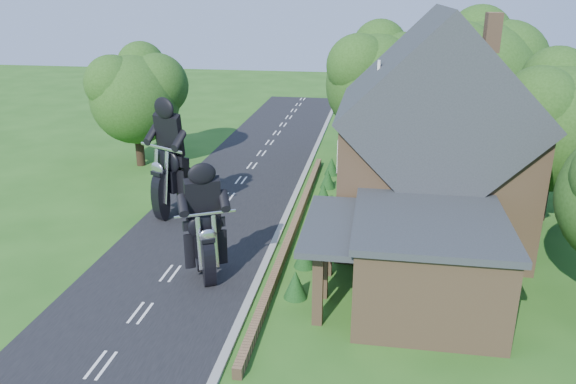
% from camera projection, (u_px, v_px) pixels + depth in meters
% --- Properties ---
extents(ground, '(120.00, 120.00, 0.00)m').
position_uv_depth(ground, '(170.00, 274.00, 22.81)').
color(ground, '#245417').
rests_on(ground, ground).
extents(road, '(7.00, 80.00, 0.02)m').
position_uv_depth(road, '(170.00, 273.00, 22.81)').
color(road, black).
rests_on(road, ground).
extents(kerb, '(0.30, 80.00, 0.12)m').
position_uv_depth(kerb, '(258.00, 279.00, 22.24)').
color(kerb, gray).
rests_on(kerb, ground).
extents(garden_wall, '(0.30, 22.00, 0.40)m').
position_uv_depth(garden_wall, '(294.00, 228.00, 26.73)').
color(garden_wall, brown).
rests_on(garden_wall, ground).
extents(house, '(9.54, 8.64, 10.24)m').
position_uv_depth(house, '(433.00, 143.00, 25.30)').
color(house, brown).
rests_on(house, ground).
extents(annex, '(7.05, 5.94, 3.44)m').
position_uv_depth(annex, '(423.00, 262.00, 19.97)').
color(annex, brown).
rests_on(annex, ground).
extents(tree_house_right, '(6.51, 6.00, 8.40)m').
position_uv_depth(tree_house_right, '(563.00, 117.00, 26.51)').
color(tree_house_right, black).
rests_on(tree_house_right, ground).
extents(tree_behind_house, '(7.81, 7.20, 10.08)m').
position_uv_depth(tree_behind_house, '(486.00, 72.00, 33.51)').
color(tree_behind_house, black).
rests_on(tree_behind_house, ground).
extents(tree_behind_left, '(6.94, 6.40, 9.16)m').
position_uv_depth(tree_behind_left, '(383.00, 76.00, 35.51)').
color(tree_behind_left, black).
rests_on(tree_behind_left, ground).
extents(tree_far_road, '(6.08, 5.60, 7.84)m').
position_uv_depth(tree_far_road, '(141.00, 91.00, 35.30)').
color(tree_far_road, black).
rests_on(tree_far_road, ground).
extents(shrub_a, '(0.90, 0.90, 1.10)m').
position_uv_depth(shrub_a, '(296.00, 284.00, 20.89)').
color(shrub_a, '#113512').
rests_on(shrub_a, ground).
extents(shrub_b, '(0.90, 0.90, 1.10)m').
position_uv_depth(shrub_b, '(305.00, 255.00, 23.21)').
color(shrub_b, '#113512').
rests_on(shrub_b, ground).
extents(shrub_c, '(0.90, 0.90, 1.10)m').
position_uv_depth(shrub_c, '(312.00, 231.00, 25.53)').
color(shrub_c, '#113512').
rests_on(shrub_c, ground).
extents(shrub_d, '(0.90, 0.90, 1.10)m').
position_uv_depth(shrub_d, '(323.00, 193.00, 30.17)').
color(shrub_d, '#113512').
rests_on(shrub_d, ground).
extents(shrub_e, '(0.90, 0.90, 1.10)m').
position_uv_depth(shrub_e, '(328.00, 179.00, 32.49)').
color(shrub_e, '#113512').
rests_on(shrub_e, ground).
extents(shrub_f, '(0.90, 0.90, 1.10)m').
position_uv_depth(shrub_f, '(332.00, 166.00, 34.81)').
color(shrub_f, '#113512').
rests_on(shrub_f, ground).
extents(motorcycle_lead, '(1.08, 1.57, 1.46)m').
position_uv_depth(motorcycle_lead, '(206.00, 262.00, 22.19)').
color(motorcycle_lead, black).
rests_on(motorcycle_lead, ground).
extents(motorcycle_follow, '(1.34, 1.97, 1.82)m').
position_uv_depth(motorcycle_follow, '(174.00, 199.00, 28.41)').
color(motorcycle_follow, black).
rests_on(motorcycle_follow, ground).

